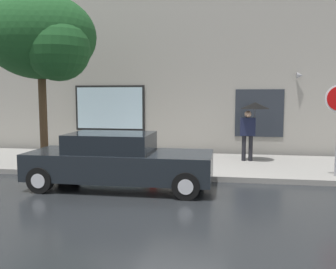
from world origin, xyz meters
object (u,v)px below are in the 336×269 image
(fire_hydrant, at_px, (153,153))
(street_tree, at_px, (44,39))
(parked_car, at_px, (118,161))
(pedestrian_with_umbrella, at_px, (252,115))

(fire_hydrant, distance_m, street_tree, 4.81)
(parked_car, xyz_separation_m, pedestrian_with_umbrella, (3.57, 3.62, 1.02))
(fire_hydrant, xyz_separation_m, street_tree, (-3.25, -0.54, 3.50))
(parked_car, distance_m, street_tree, 4.67)
(street_tree, bearing_deg, pedestrian_with_umbrella, 17.12)
(parked_car, distance_m, pedestrian_with_umbrella, 5.19)
(pedestrian_with_umbrella, xyz_separation_m, street_tree, (-6.37, -1.96, 2.34))
(pedestrian_with_umbrella, relative_size, street_tree, 0.38)
(fire_hydrant, height_order, street_tree, street_tree)
(fire_hydrant, height_order, pedestrian_with_umbrella, pedestrian_with_umbrella)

